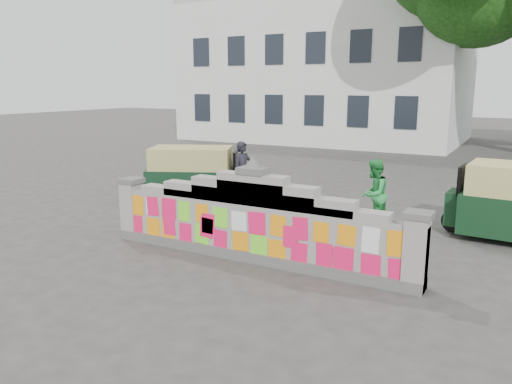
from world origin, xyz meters
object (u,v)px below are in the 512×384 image
cyclist_rider (243,181)px  rickshaw_left (194,173)px  cyclist_bike (243,193)px  pedestrian (374,194)px

cyclist_rider → rickshaw_left: bearing=101.1°
cyclist_bike → rickshaw_left: rickshaw_left is taller
cyclist_bike → pedestrian: pedestrian is taller
cyclist_rider → rickshaw_left: cyclist_rider is taller
pedestrian → rickshaw_left: 5.31m
cyclist_bike → pedestrian: bearing=-74.2°
cyclist_rider → pedestrian: 3.58m
cyclist_bike → cyclist_rider: (0.00, 0.00, 0.33)m
pedestrian → rickshaw_left: pedestrian is taller
pedestrian → cyclist_bike: bearing=-88.2°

